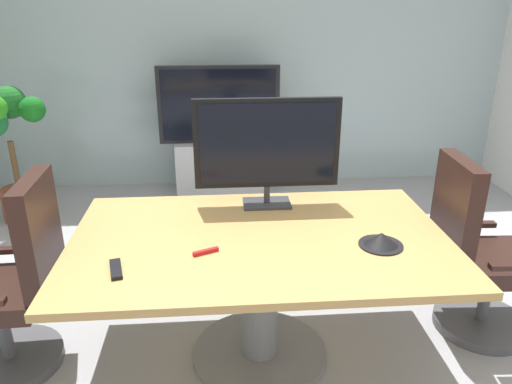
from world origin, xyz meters
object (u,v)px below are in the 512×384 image
at_px(office_chair_right, 476,262).
at_px(remote_control, 116,269).
at_px(potted_plant, 11,144).
at_px(conference_phone, 381,240).
at_px(tv_monitor, 267,146).
at_px(wall_display_unit, 220,152).
at_px(conference_table, 260,268).
at_px(office_chair_left, 15,293).

relative_size(office_chair_right, remote_control, 6.41).
bearing_deg(remote_control, potted_plant, 106.05).
distance_m(conference_phone, remote_control, 1.28).
bearing_deg(conference_phone, tv_monitor, 131.85).
xyz_separation_m(wall_display_unit, potted_plant, (-1.85, -0.49, 0.26)).
height_order(conference_phone, remote_control, conference_phone).
distance_m(conference_table, remote_control, 0.76).
bearing_deg(tv_monitor, wall_display_unit, 96.99).
bearing_deg(remote_control, conference_phone, -7.20).
bearing_deg(office_chair_left, conference_phone, 82.42).
height_order(wall_display_unit, conference_phone, wall_display_unit).
relative_size(office_chair_left, wall_display_unit, 0.83).
height_order(potted_plant, conference_phone, potted_plant).
bearing_deg(office_chair_right, office_chair_left, 95.84).
xyz_separation_m(conference_table, conference_phone, (0.59, -0.15, 0.22)).
height_order(conference_table, tv_monitor, tv_monitor).
distance_m(tv_monitor, conference_phone, 0.84).
bearing_deg(conference_phone, office_chair_right, 23.13).
distance_m(conference_table, wall_display_unit, 2.58).
relative_size(potted_plant, remote_control, 6.99).
relative_size(tv_monitor, conference_phone, 3.82).
xyz_separation_m(wall_display_unit, remote_control, (-0.49, -2.86, 0.32)).
relative_size(conference_table, tv_monitor, 2.32).
bearing_deg(conference_phone, office_chair_left, 174.55).
bearing_deg(potted_plant, wall_display_unit, 14.73).
bearing_deg(conference_phone, wall_display_unit, 105.96).
bearing_deg(office_chair_left, conference_table, 86.36).
height_order(office_chair_right, tv_monitor, tv_monitor).
xyz_separation_m(office_chair_right, potted_plant, (-3.32, 1.93, 0.25)).
bearing_deg(remote_control, tv_monitor, 29.86).
distance_m(office_chair_right, tv_monitor, 1.41).
relative_size(wall_display_unit, potted_plant, 1.10).
height_order(conference_table, conference_phone, conference_phone).
xyz_separation_m(office_chair_right, tv_monitor, (-1.21, 0.28, 0.66)).
distance_m(office_chair_right, wall_display_unit, 2.83).
height_order(tv_monitor, conference_phone, tv_monitor).
xyz_separation_m(conference_table, office_chair_right, (1.29, 0.15, -0.11)).
bearing_deg(potted_plant, tv_monitor, -38.13).
distance_m(office_chair_left, potted_plant, 2.19).
xyz_separation_m(tv_monitor, conference_phone, (0.51, -0.57, -0.33)).
relative_size(wall_display_unit, remote_control, 7.71).
bearing_deg(conference_table, office_chair_left, 178.49).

